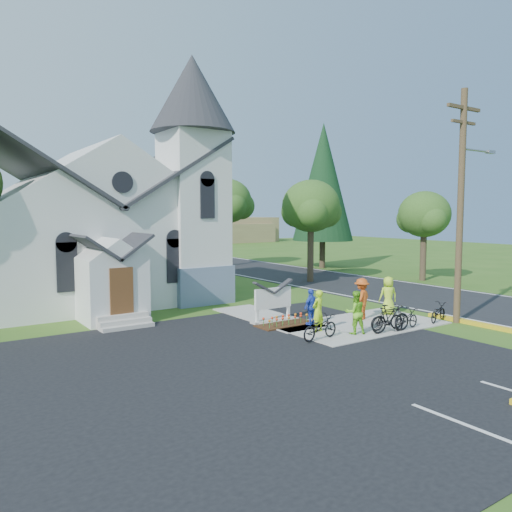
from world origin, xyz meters
TOP-DOWN VIEW (x-y plane):
  - ground at (0.00, 0.00)m, footprint 120.00×120.00m
  - parking_lot at (-7.00, -2.00)m, footprint 20.00×16.00m
  - road at (10.00, 15.00)m, footprint 8.00×90.00m
  - sidewalk at (1.50, 0.50)m, footprint 7.00×4.00m
  - church at (-5.48, 12.48)m, footprint 12.35×12.00m
  - church_sign at (-1.20, 3.20)m, footprint 2.20×0.40m
  - flower_bed at (-1.20, 2.30)m, footprint 2.60×1.10m
  - utility_pole at (5.36, -1.50)m, footprint 3.45×0.28m
  - tree_road_near at (8.50, 12.00)m, footprint 4.00×4.00m
  - tree_road_mid at (9.00, 24.00)m, footprint 4.40×4.40m
  - tree_road_far at (15.50, 8.00)m, footprint 3.60×3.60m
  - conifer at (15.00, 18.00)m, footprint 5.20×5.20m
  - distant_hills at (3.36, 56.33)m, footprint 61.00×10.00m
  - cyclist_0 at (-0.94, 0.53)m, footprint 0.69×0.53m
  - bike_0 at (-1.70, -0.44)m, footprint 1.83×0.81m
  - cyclist_1 at (0.03, -0.56)m, footprint 1.00×0.90m
  - bike_1 at (1.54, -0.85)m, footprint 1.61×0.75m
  - cyclist_2 at (-0.34, 1.63)m, footprint 0.96×0.57m
  - bike_2 at (2.29, -1.20)m, footprint 1.66×0.76m
  - cyclist_3 at (2.21, 1.18)m, footprint 1.36×1.08m
  - bike_3 at (1.35, -1.20)m, footprint 1.95×0.80m
  - cyclist_4 at (4.05, 1.26)m, footprint 1.02×0.85m
  - bike_4 at (4.62, -1.04)m, footprint 1.65×0.96m

SIDE VIEW (x-z plane):
  - ground at x=0.00m, z-range 0.00..0.00m
  - parking_lot at x=-7.00m, z-range 0.00..0.02m
  - road at x=10.00m, z-range 0.00..0.02m
  - sidewalk at x=1.50m, z-range 0.00..0.05m
  - flower_bed at x=-1.20m, z-range 0.00..0.07m
  - bike_4 at x=4.62m, z-range 0.05..0.87m
  - bike_2 at x=2.29m, z-range 0.05..0.89m
  - bike_0 at x=-1.70m, z-range 0.05..0.98m
  - bike_1 at x=1.54m, z-range 0.05..0.98m
  - bike_3 at x=1.35m, z-range 0.05..1.19m
  - cyclist_2 at x=-0.34m, z-range 0.05..1.59m
  - cyclist_0 at x=-0.94m, z-range 0.05..1.73m
  - cyclist_1 at x=0.03m, z-range 0.05..1.75m
  - cyclist_4 at x=4.05m, z-range 0.05..1.83m
  - cyclist_3 at x=2.21m, z-range 0.05..1.90m
  - church_sign at x=-1.20m, z-range 0.18..1.88m
  - distant_hills at x=3.36m, z-range -0.63..4.97m
  - tree_road_far at x=15.50m, z-range 1.48..7.78m
  - tree_road_near at x=8.50m, z-range 1.68..8.73m
  - church at x=-5.48m, z-range -1.25..11.75m
  - utility_pole at x=5.36m, z-range 0.40..10.40m
  - tree_road_mid at x=9.00m, z-range 1.88..9.68m
  - conifer at x=15.00m, z-range 1.19..13.59m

